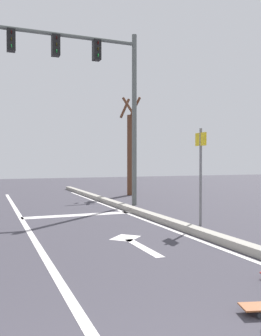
% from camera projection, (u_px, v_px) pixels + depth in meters
% --- Properties ---
extents(lane_line_center, '(0.12, 20.00, 0.01)m').
position_uv_depth(lane_line_center, '(35.00, 242.00, 6.75)').
color(lane_line_center, silver).
rests_on(lane_line_center, ground).
extents(lane_line_curbside, '(0.12, 20.00, 0.01)m').
position_uv_depth(lane_line_curbside, '(174.00, 231.00, 7.82)').
color(lane_line_curbside, silver).
rests_on(lane_line_curbside, ground).
extents(stop_bar, '(3.05, 0.40, 0.01)m').
position_uv_depth(stop_bar, '(79.00, 215.00, 10.04)').
color(stop_bar, silver).
rests_on(stop_bar, ground).
extents(lane_arrow_stem, '(0.16, 1.40, 0.01)m').
position_uv_depth(lane_arrow_stem, '(143.00, 247.00, 6.31)').
color(lane_arrow_stem, silver).
rests_on(lane_arrow_stem, ground).
extents(lane_arrow_head, '(0.71, 0.71, 0.01)m').
position_uv_depth(lane_arrow_head, '(125.00, 238.00, 7.10)').
color(lane_arrow_head, silver).
rests_on(lane_arrow_head, ground).
extents(curb_strip, '(0.24, 24.00, 0.14)m').
position_uv_depth(curb_strip, '(184.00, 227.00, 7.91)').
color(curb_strip, '#A19C91').
rests_on(curb_strip, ground).
extents(traffic_signal_mast, '(5.31, 0.34, 5.70)m').
position_uv_depth(traffic_signal_mast, '(90.00, 76.00, 11.61)').
color(traffic_signal_mast, slate).
rests_on(traffic_signal_mast, ground).
extents(street_sign_post, '(0.06, 0.44, 2.25)m').
position_uv_depth(street_sign_post, '(201.00, 162.00, 8.39)').
color(street_sign_post, slate).
rests_on(street_sign_post, ground).
extents(roadside_tree, '(0.98, 0.97, 4.28)m').
position_uv_depth(roadside_tree, '(131.00, 150.00, 15.78)').
color(roadside_tree, brown).
rests_on(roadside_tree, ground).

